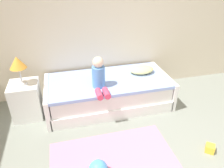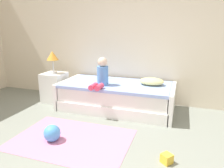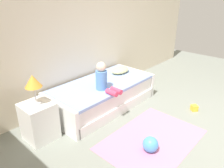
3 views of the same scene
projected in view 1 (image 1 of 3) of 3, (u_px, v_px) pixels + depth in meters
name	position (u px, v px, depth m)	size (l,w,h in m)	color
wall_rear	(120.00, 13.00, 3.62)	(7.20, 0.10, 2.90)	beige
bed	(108.00, 92.00, 3.63)	(2.11, 1.00, 0.50)	white
nightstand	(27.00, 100.00, 3.32)	(0.44, 0.44, 0.60)	white
table_lamp	(18.00, 64.00, 3.01)	(0.24, 0.24, 0.45)	silver
child_figure	(99.00, 76.00, 3.17)	(0.20, 0.51, 0.50)	#598CD1
pillow	(141.00, 69.00, 3.70)	(0.44, 0.30, 0.13)	#F2E58C
area_rug	(115.00, 164.00, 2.61)	(1.60, 1.10, 0.01)	pink
toy_block	(210.00, 148.00, 2.77)	(0.11, 0.11, 0.11)	yellow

